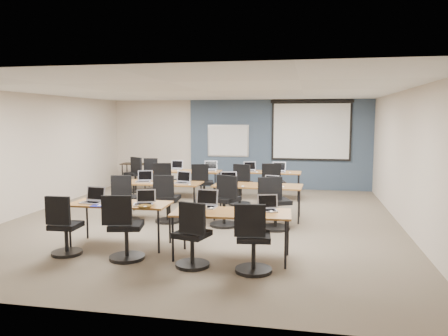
% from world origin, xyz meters
% --- Properties ---
extents(floor, '(8.00, 9.00, 0.02)m').
position_xyz_m(floor, '(0.00, 0.00, 0.00)').
color(floor, '#6B6354').
rests_on(floor, ground).
extents(ceiling, '(8.00, 9.00, 0.02)m').
position_xyz_m(ceiling, '(0.00, 0.00, 2.70)').
color(ceiling, white).
rests_on(ceiling, ground).
extents(wall_back, '(8.00, 0.04, 2.70)m').
position_xyz_m(wall_back, '(0.00, 4.50, 1.35)').
color(wall_back, beige).
rests_on(wall_back, ground).
extents(wall_front, '(8.00, 0.04, 2.70)m').
position_xyz_m(wall_front, '(0.00, -4.50, 1.35)').
color(wall_front, beige).
rests_on(wall_front, ground).
extents(wall_left, '(0.04, 9.00, 2.70)m').
position_xyz_m(wall_left, '(-4.00, 0.00, 1.35)').
color(wall_left, beige).
rests_on(wall_left, ground).
extents(wall_right, '(0.04, 9.00, 2.70)m').
position_xyz_m(wall_right, '(4.00, 0.00, 1.35)').
color(wall_right, beige).
rests_on(wall_right, ground).
extents(blue_accent_panel, '(5.50, 0.04, 2.70)m').
position_xyz_m(blue_accent_panel, '(1.25, 4.47, 1.35)').
color(blue_accent_panel, '#3D5977').
rests_on(blue_accent_panel, wall_back).
extents(whiteboard, '(1.28, 0.03, 0.98)m').
position_xyz_m(whiteboard, '(-0.30, 4.43, 1.45)').
color(whiteboard, silver).
rests_on(whiteboard, wall_back).
extents(projector_screen, '(2.40, 0.10, 1.82)m').
position_xyz_m(projector_screen, '(2.20, 4.41, 1.89)').
color(projector_screen, black).
rests_on(projector_screen, wall_back).
extents(training_table_front_left, '(1.67, 0.69, 0.73)m').
position_xyz_m(training_table_front_left, '(-0.94, -2.05, 0.68)').
color(training_table_front_left, brown).
rests_on(training_table_front_left, floor).
extents(training_table_front_right, '(1.80, 0.75, 0.73)m').
position_xyz_m(training_table_front_right, '(1.02, -2.37, 0.68)').
color(training_table_front_right, olive).
rests_on(training_table_front_right, floor).
extents(training_table_mid_left, '(1.74, 0.72, 0.73)m').
position_xyz_m(training_table_mid_left, '(-1.02, 0.34, 0.68)').
color(training_table_mid_left, brown).
rests_on(training_table_mid_left, floor).
extents(training_table_mid_right, '(1.87, 0.78, 0.73)m').
position_xyz_m(training_table_mid_right, '(1.10, 0.36, 0.69)').
color(training_table_mid_right, olive).
rests_on(training_table_mid_right, floor).
extents(training_table_back_left, '(1.76, 0.74, 0.73)m').
position_xyz_m(training_table_back_left, '(-1.05, 2.51, 0.68)').
color(training_table_back_left, '#975727').
rests_on(training_table_back_left, floor).
extents(training_table_back_right, '(1.69, 0.70, 0.73)m').
position_xyz_m(training_table_back_right, '(1.12, 2.73, 0.68)').
color(training_table_back_right, brown).
rests_on(training_table_back_right, floor).
extents(laptop_0, '(0.35, 0.29, 0.26)m').
position_xyz_m(laptop_0, '(-1.40, -2.10, 0.79)').
color(laptop_0, silver).
rests_on(laptop_0, training_table_front_left).
extents(mouse_0, '(0.06, 0.09, 0.03)m').
position_xyz_m(mouse_0, '(-1.15, -2.37, 0.74)').
color(mouse_0, white).
rests_on(mouse_0, training_table_front_left).
extents(task_chair_0, '(0.48, 0.48, 0.97)m').
position_xyz_m(task_chair_0, '(-1.58, -2.73, 0.40)').
color(task_chair_0, black).
rests_on(task_chair_0, floor).
extents(laptop_1, '(0.31, 0.27, 0.24)m').
position_xyz_m(laptop_1, '(-0.49, -2.09, 0.79)').
color(laptop_1, '#ABABAC').
rests_on(laptop_1, training_table_front_left).
extents(mouse_1, '(0.08, 0.11, 0.04)m').
position_xyz_m(mouse_1, '(-0.38, -2.33, 0.74)').
color(mouse_1, white).
rests_on(mouse_1, training_table_front_left).
extents(task_chair_1, '(0.54, 0.54, 1.02)m').
position_xyz_m(task_chair_1, '(-0.56, -2.76, 0.42)').
color(task_chair_1, black).
rests_on(task_chair_1, floor).
extents(laptop_2, '(0.36, 0.31, 0.27)m').
position_xyz_m(laptop_2, '(0.55, -2.09, 0.80)').
color(laptop_2, '#A8A8A8').
rests_on(laptop_2, training_table_front_right).
extents(mouse_2, '(0.07, 0.11, 0.04)m').
position_xyz_m(mouse_2, '(0.67, -2.24, 0.74)').
color(mouse_2, white).
rests_on(mouse_2, training_table_front_right).
extents(task_chair_2, '(0.51, 0.50, 0.98)m').
position_xyz_m(task_chair_2, '(0.54, -2.89, 0.40)').
color(task_chair_2, black).
rests_on(task_chair_2, floor).
extents(laptop_3, '(0.32, 0.27, 0.24)m').
position_xyz_m(laptop_3, '(1.54, -2.18, 0.79)').
color(laptop_3, silver).
rests_on(laptop_3, training_table_front_right).
extents(mouse_3, '(0.09, 0.11, 0.03)m').
position_xyz_m(mouse_3, '(1.62, -2.30, 0.74)').
color(mouse_3, white).
rests_on(mouse_3, training_table_front_right).
extents(task_chair_3, '(0.52, 0.52, 1.00)m').
position_xyz_m(task_chair_3, '(1.42, -2.94, 0.41)').
color(task_chair_3, black).
rests_on(task_chair_3, floor).
extents(laptop_4, '(0.33, 0.28, 0.25)m').
position_xyz_m(laptop_4, '(-1.45, 0.34, 0.79)').
color(laptop_4, beige).
rests_on(laptop_4, training_table_mid_left).
extents(mouse_4, '(0.07, 0.09, 0.03)m').
position_xyz_m(mouse_4, '(-1.19, 0.12, 0.74)').
color(mouse_4, white).
rests_on(mouse_4, training_table_mid_left).
extents(task_chair_4, '(0.51, 0.51, 0.99)m').
position_xyz_m(task_chair_4, '(-1.55, -0.44, 0.41)').
color(task_chair_4, black).
rests_on(task_chair_4, floor).
extents(laptop_5, '(0.33, 0.28, 0.25)m').
position_xyz_m(laptop_5, '(-0.55, 0.32, 0.79)').
color(laptop_5, '#B1B1BD').
rests_on(laptop_5, training_table_mid_left).
extents(mouse_5, '(0.08, 0.11, 0.03)m').
position_xyz_m(mouse_5, '(-0.31, 0.04, 0.74)').
color(mouse_5, white).
rests_on(mouse_5, training_table_mid_left).
extents(task_chair_5, '(0.53, 0.53, 1.00)m').
position_xyz_m(task_chair_5, '(-0.70, -0.35, 0.42)').
color(task_chair_5, black).
rests_on(task_chair_5, floor).
extents(laptop_6, '(0.35, 0.30, 0.27)m').
position_xyz_m(laptop_6, '(0.46, 0.35, 0.80)').
color(laptop_6, silver).
rests_on(laptop_6, training_table_mid_right).
extents(mouse_6, '(0.07, 0.11, 0.04)m').
position_xyz_m(mouse_6, '(0.83, 0.04, 0.74)').
color(mouse_6, white).
rests_on(mouse_6, training_table_mid_right).
extents(task_chair_6, '(0.62, 0.58, 1.05)m').
position_xyz_m(task_chair_6, '(0.54, -0.44, 0.44)').
color(task_chair_6, black).
rests_on(task_chair_6, floor).
extents(laptop_7, '(0.30, 0.25, 0.23)m').
position_xyz_m(laptop_7, '(1.40, 0.22, 0.79)').
color(laptop_7, '#BBBCBF').
rests_on(laptop_7, training_table_mid_right).
extents(mouse_7, '(0.07, 0.10, 0.03)m').
position_xyz_m(mouse_7, '(1.65, 0.16, 0.74)').
color(mouse_7, white).
rests_on(mouse_7, training_table_mid_right).
extents(task_chair_7, '(0.61, 0.58, 1.05)m').
position_xyz_m(task_chair_7, '(1.52, -0.50, 0.44)').
color(task_chair_7, black).
rests_on(task_chair_7, floor).
extents(laptop_8, '(0.32, 0.28, 0.25)m').
position_xyz_m(laptop_8, '(-1.45, 2.73, 0.79)').
color(laptop_8, '#B3B3B7').
rests_on(laptop_8, training_table_back_left).
extents(mouse_8, '(0.09, 0.11, 0.03)m').
position_xyz_m(mouse_8, '(-1.30, 2.44, 0.74)').
color(mouse_8, white).
rests_on(mouse_8, training_table_back_left).
extents(task_chair_8, '(0.55, 0.55, 1.03)m').
position_xyz_m(task_chair_8, '(-1.41, 1.73, 0.43)').
color(task_chair_8, black).
rests_on(task_chair_8, floor).
extents(laptop_9, '(0.35, 0.30, 0.26)m').
position_xyz_m(laptop_9, '(-0.47, 2.68, 0.79)').
color(laptop_9, '#A8A9AC').
rests_on(laptop_9, training_table_back_left).
extents(mouse_9, '(0.07, 0.11, 0.04)m').
position_xyz_m(mouse_9, '(-0.27, 2.49, 0.74)').
color(mouse_9, white).
rests_on(mouse_9, training_table_back_left).
extents(task_chair_9, '(0.53, 0.53, 1.00)m').
position_xyz_m(task_chair_9, '(-0.47, 1.86, 0.42)').
color(task_chair_9, black).
rests_on(task_chair_9, floor).
extents(laptop_10, '(0.33, 0.28, 0.25)m').
position_xyz_m(laptop_10, '(0.59, 2.74, 0.79)').
color(laptop_10, '#B2B2B3').
rests_on(laptop_10, training_table_back_right).
extents(mouse_10, '(0.08, 0.11, 0.04)m').
position_xyz_m(mouse_10, '(0.83, 2.46, 0.74)').
color(mouse_10, white).
rests_on(mouse_10, training_table_back_right).
extents(task_chair_10, '(0.59, 0.56, 1.04)m').
position_xyz_m(task_chair_10, '(0.50, 1.74, 0.43)').
color(task_chair_10, black).
rests_on(task_chair_10, floor).
extents(laptop_11, '(0.35, 0.30, 0.26)m').
position_xyz_m(laptop_11, '(1.39, 2.72, 0.79)').
color(laptop_11, '#ADAEB3').
rests_on(laptop_11, training_table_back_right).
extents(mouse_11, '(0.07, 0.10, 0.03)m').
position_xyz_m(mouse_11, '(1.69, 2.51, 0.74)').
color(mouse_11, white).
rests_on(mouse_11, training_table_back_right).
extents(task_chair_11, '(0.58, 0.57, 1.05)m').
position_xyz_m(task_chair_11, '(1.31, 1.99, 0.43)').
color(task_chair_11, black).
rests_on(task_chair_11, floor).
extents(blue_mousepad, '(0.28, 0.24, 0.01)m').
position_xyz_m(blue_mousepad, '(-1.17, -2.33, 0.73)').
color(blue_mousepad, navy).
rests_on(blue_mousepad, training_table_front_left).
extents(snack_bowl, '(0.27, 0.27, 0.05)m').
position_xyz_m(snack_bowl, '(-0.36, -2.40, 0.76)').
color(snack_bowl, brown).
rests_on(snack_bowl, training_table_front_left).
extents(snack_plate, '(0.22, 0.22, 0.01)m').
position_xyz_m(snack_plate, '(0.50, -2.34, 0.74)').
color(snack_plate, white).
rests_on(snack_plate, training_table_front_right).
extents(coffee_cup, '(0.09, 0.09, 0.07)m').
position_xyz_m(coffee_cup, '(0.61, -2.42, 0.78)').
color(coffee_cup, white).
rests_on(coffee_cup, snack_plate).
extents(utility_table, '(0.85, 0.47, 0.75)m').
position_xyz_m(utility_table, '(-3.12, 3.88, 0.65)').
color(utility_table, '#352918').
rests_on(utility_table, floor).
extents(spare_chair_a, '(0.49, 0.49, 0.98)m').
position_xyz_m(spare_chair_a, '(-2.37, 3.40, 0.40)').
color(spare_chair_a, black).
rests_on(spare_chair_a, floor).
extents(spare_chair_b, '(0.62, 0.56, 1.03)m').
position_xyz_m(spare_chair_b, '(-2.78, 3.05, 0.43)').
color(spare_chair_b, black).
rests_on(spare_chair_b, floor).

